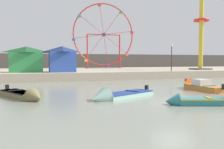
{
  "coord_description": "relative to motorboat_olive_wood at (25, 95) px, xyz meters",
  "views": [
    {
      "loc": [
        -8.37,
        -13.44,
        2.63
      ],
      "look_at": [
        -1.01,
        9.51,
        1.27
      ],
      "focal_mm": 39.24,
      "sensor_mm": 36.0,
      "label": 1
    }
  ],
  "objects": [
    {
      "name": "motorboat_seafoam",
      "position": [
        6.01,
        -1.84,
        -0.05
      ],
      "size": [
        5.63,
        3.83,
        1.39
      ],
      "rotation": [
        0.0,
        0.0,
        3.62
      ],
      "color": "#93BCAD",
      "rests_on": "ground_plane"
    },
    {
      "name": "promenade_lamp_near",
      "position": [
        19.7,
        13.36,
        3.39
      ],
      "size": [
        0.32,
        0.32,
        3.87
      ],
      "color": "#2D2D33",
      "rests_on": "quay_promenade"
    },
    {
      "name": "quay_promenade",
      "position": [
        8.99,
        24.3,
        0.3
      ],
      "size": [
        110.0,
        22.89,
        1.09
      ],
      "primitive_type": "cube",
      "color": "#B7A88E",
      "rests_on": "ground_plane"
    },
    {
      "name": "ground_plane",
      "position": [
        8.99,
        -4.39,
        -0.24
      ],
      "size": [
        240.0,
        240.0,
        0.0
      ],
      "primitive_type": "plane",
      "color": "gray"
    },
    {
      "name": "carnival_booth_green_kiosk",
      "position": [
        -0.27,
        16.82,
        2.64
      ],
      "size": [
        4.72,
        2.81,
        3.44
      ],
      "rotation": [
        0.0,
        0.0,
        -0.04
      ],
      "color": "#33934C",
      "rests_on": "quay_promenade"
    },
    {
      "name": "mooring_buoy_orange",
      "position": [
        18.79,
        8.36,
        -0.02
      ],
      "size": [
        0.44,
        0.44,
        0.44
      ],
      "primitive_type": "sphere",
      "color": "red",
      "rests_on": "ground_plane"
    },
    {
      "name": "drop_tower_yellow_tower",
      "position": [
        28.18,
        17.83,
        6.85
      ],
      "size": [
        2.8,
        2.8,
        12.42
      ],
      "color": "gold",
      "rests_on": "quay_promenade"
    },
    {
      "name": "motorboat_orange_hull",
      "position": [
        15.03,
        1.17,
        0.05
      ],
      "size": [
        1.71,
        5.36,
        1.48
      ],
      "rotation": [
        0.0,
        0.0,
        1.61
      ],
      "color": "orange",
      "rests_on": "ground_plane"
    },
    {
      "name": "motorboat_teal_painted",
      "position": [
        9.63,
        -5.48,
        -0.02
      ],
      "size": [
        3.89,
        2.07,
        1.02
      ],
      "rotation": [
        0.0,
        0.0,
        2.84
      ],
      "color": "teal",
      "rests_on": "ground_plane"
    },
    {
      "name": "carnival_booth_blue_tent",
      "position": [
        4.35,
        16.22,
        2.68
      ],
      "size": [
        3.83,
        3.42,
        3.52
      ],
      "rotation": [
        0.0,
        0.0,
        -0.01
      ],
      "color": "#3356B7",
      "rests_on": "quay_promenade"
    },
    {
      "name": "ferris_wheel_red_frame",
      "position": [
        14.54,
        31.12,
        7.57
      ],
      "size": [
        13.08,
        1.2,
        13.37
      ],
      "color": "red",
      "rests_on": "quay_promenade"
    },
    {
      "name": "motorboat_olive_wood",
      "position": [
        0.0,
        0.0,
        0.0
      ],
      "size": [
        3.4,
        5.03,
        1.19
      ],
      "rotation": [
        0.0,
        0.0,
        5.19
      ],
      "color": "olive",
      "rests_on": "ground_plane"
    },
    {
      "name": "distant_town_skyline",
      "position": [
        8.99,
        46.84,
        1.96
      ],
      "size": [
        140.0,
        3.0,
        4.4
      ],
      "primitive_type": "cube",
      "color": "#564C47",
      "rests_on": "ground_plane"
    }
  ]
}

